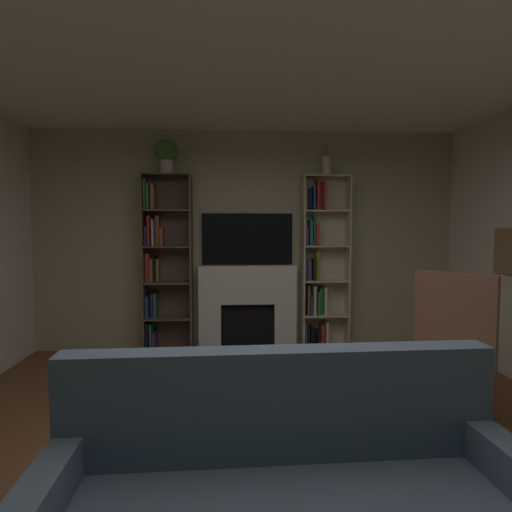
# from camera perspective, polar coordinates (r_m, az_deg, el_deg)

# --- Properties ---
(ground_plane) EXTENTS (6.96, 6.96, 0.00)m
(ground_plane) POSITION_cam_1_polar(r_m,az_deg,el_deg) (3.03, 1.59, -27.16)
(ground_plane) COLOR brown
(wall_back_accent) EXTENTS (5.43, 0.06, 2.76)m
(wall_back_accent) POSITION_cam_1_polar(r_m,az_deg,el_deg) (5.52, -1.18, 2.02)
(wall_back_accent) COLOR tan
(wall_back_accent) RESTS_ON ground_plane
(ceiling) EXTENTS (5.43, 5.92, 0.06)m
(ceiling) POSITION_cam_1_polar(r_m,az_deg,el_deg) (2.87, 1.71, 29.19)
(ceiling) COLOR white
(ceiling) RESTS_ON wall_back_accent
(fireplace) EXTENTS (1.32, 0.48, 1.07)m
(fireplace) POSITION_cam_1_polar(r_m,az_deg,el_deg) (5.49, -1.11, -6.67)
(fireplace) COLOR white
(fireplace) RESTS_ON ground_plane
(tv) EXTENTS (1.14, 0.06, 0.64)m
(tv) POSITION_cam_1_polar(r_m,az_deg,el_deg) (5.46, -1.16, 2.26)
(tv) COLOR black
(tv) RESTS_ON fireplace
(bookshelf_left) EXTENTS (0.59, 0.32, 2.19)m
(bookshelf_left) POSITION_cam_1_polar(r_m,az_deg,el_deg) (5.44, -12.20, -0.93)
(bookshelf_left) COLOR brown
(bookshelf_left) RESTS_ON ground_plane
(bookshelf_right) EXTENTS (0.59, 0.26, 2.19)m
(bookshelf_right) POSITION_cam_1_polar(r_m,az_deg,el_deg) (5.53, 8.41, -1.49)
(bookshelf_right) COLOR beige
(bookshelf_right) RESTS_ON ground_plane
(potted_plant) EXTENTS (0.27, 0.27, 0.41)m
(potted_plant) POSITION_cam_1_polar(r_m,az_deg,el_deg) (5.45, -11.72, 13.07)
(potted_plant) COLOR beige
(potted_plant) RESTS_ON bookshelf_left
(vase_with_flowers) EXTENTS (0.11, 0.11, 0.39)m
(vase_with_flowers) POSITION_cam_1_polar(r_m,az_deg,el_deg) (5.52, 9.32, 11.94)
(vase_with_flowers) COLOR beige
(vase_with_flowers) RESTS_ON bookshelf_right
(armchair) EXTENTS (0.86, 0.86, 1.19)m
(armchair) POSITION_cam_1_polar(r_m,az_deg,el_deg) (3.76, 23.70, -11.38)
(armchair) COLOR brown
(armchair) RESTS_ON ground_plane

